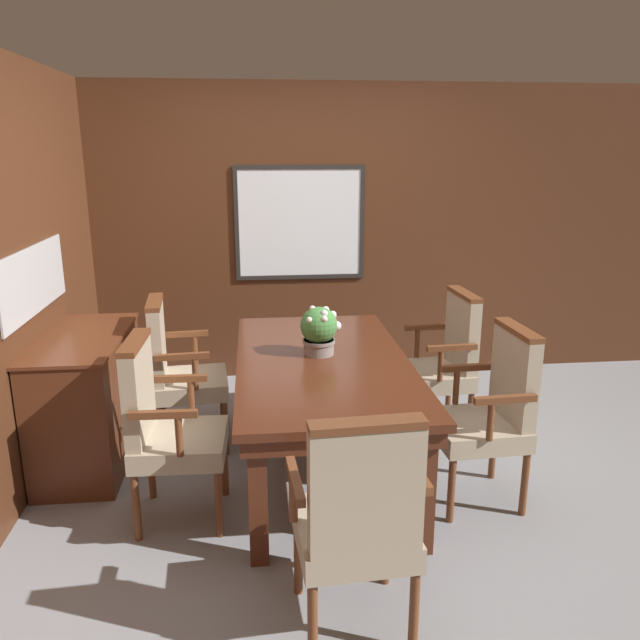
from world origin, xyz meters
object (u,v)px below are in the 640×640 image
object	(u,v)px
chair_right_near	(491,408)
potted_plant	(319,330)
chair_left_near	(164,423)
chair_right_far	(444,358)
dining_table	(323,374)
chair_left_far	(178,368)
sideboard_cabinet	(88,399)
chair_head_near	(358,517)

from	to	relation	value
chair_right_near	potted_plant	xyz separation A→B (m)	(-0.90, 0.52, 0.33)
chair_right_near	chair_left_near	size ratio (longest dim) A/B	1.00
chair_right_near	chair_right_far	bearing A→B (deg)	177.75
chair_left_near	dining_table	bearing A→B (deg)	-62.58
chair_left_far	chair_left_near	world-z (taller)	same
chair_left_far	chair_right_near	bearing A→B (deg)	-120.24
chair_left_far	sideboard_cabinet	size ratio (longest dim) A/B	0.93
chair_left_far	sideboard_cabinet	xyz separation A→B (m)	(-0.55, -0.14, -0.14)
chair_left_near	potted_plant	xyz separation A→B (m)	(0.87, 0.52, 0.33)
chair_right_far	chair_left_near	bearing A→B (deg)	-67.43
dining_table	potted_plant	size ratio (longest dim) A/B	6.44
chair_left_near	chair_head_near	bearing A→B (deg)	-135.77
dining_table	chair_right_near	bearing A→B (deg)	-25.18
dining_table	chair_right_near	size ratio (longest dim) A/B	1.91
chair_right_far	sideboard_cabinet	size ratio (longest dim) A/B	0.93
dining_table	chair_right_far	size ratio (longest dim) A/B	1.91
sideboard_cabinet	dining_table	bearing A→B (deg)	-11.46
dining_table	chair_left_far	distance (m)	1.01
dining_table	sideboard_cabinet	xyz separation A→B (m)	(-1.45, 0.29, -0.22)
chair_right_near	potted_plant	world-z (taller)	potted_plant
chair_head_near	sideboard_cabinet	world-z (taller)	chair_head_near
dining_table	sideboard_cabinet	size ratio (longest dim) A/B	1.77
chair_right_far	chair_right_near	xyz separation A→B (m)	(0.01, -0.85, 0.00)
chair_left_far	dining_table	bearing A→B (deg)	-120.48
sideboard_cabinet	chair_right_far	bearing A→B (deg)	3.34
chair_left_near	potted_plant	bearing A→B (deg)	-57.35
dining_table	chair_right_near	xyz separation A→B (m)	(0.89, -0.42, -0.08)
chair_right_far	chair_left_near	xyz separation A→B (m)	(-1.76, -0.85, 0.00)
chair_right_near	chair_left_near	distance (m)	1.77
chair_head_near	dining_table	bearing A→B (deg)	-94.00
chair_right_far	sideboard_cabinet	xyz separation A→B (m)	(-2.33, -0.14, -0.14)
chair_head_near	potted_plant	distance (m)	1.50
chair_right_near	chair_head_near	bearing A→B (deg)	-46.40
chair_right_far	potted_plant	distance (m)	1.01
chair_head_near	chair_left_near	distance (m)	1.28
chair_head_near	chair_right_far	distance (m)	2.01
chair_right_near	sideboard_cabinet	world-z (taller)	chair_right_near
dining_table	chair_head_near	xyz separation A→B (m)	(-0.01, -1.37, -0.08)
chair_left_near	sideboard_cabinet	distance (m)	0.92
chair_left_far	chair_right_near	world-z (taller)	same
chair_right_near	sideboard_cabinet	xyz separation A→B (m)	(-2.34, 0.71, -0.14)
chair_right_far	sideboard_cabinet	world-z (taller)	chair_right_far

